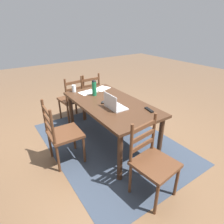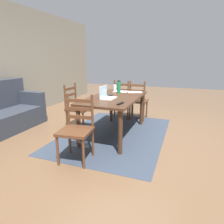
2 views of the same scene
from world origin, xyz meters
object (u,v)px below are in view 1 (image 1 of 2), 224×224
object	(u,v)px
dining_table	(110,108)
water_bottle	(94,87)
chair_right_far	(72,99)
chair_right_near	(88,96)
tv_remote	(149,110)
computer_mouse	(104,102)
drinking_glass	(74,89)
chair_left_far	(152,162)
chair_far_head	(62,134)
laptop	(114,105)

from	to	relation	value
dining_table	water_bottle	xyz separation A→B (m)	(0.40, 0.06, 0.23)
chair_right_far	chair_right_near	distance (m)	0.35
tv_remote	dining_table	bearing A→B (deg)	-52.71
dining_table	computer_mouse	world-z (taller)	computer_mouse
tv_remote	drinking_glass	bearing A→B (deg)	-57.18
chair_left_far	chair_right_near	distance (m)	2.28
chair_left_far	computer_mouse	bearing A→B (deg)	-3.98
chair_left_far	water_bottle	size ratio (longest dim) A/B	3.51
dining_table	drinking_glass	xyz separation A→B (m)	(0.75, 0.27, 0.15)
chair_far_head	drinking_glass	world-z (taller)	chair_far_head
dining_table	tv_remote	bearing A→B (deg)	-152.40
chair_right_far	computer_mouse	world-z (taller)	chair_right_far
chair_far_head	tv_remote	xyz separation A→B (m)	(-0.55, -1.10, 0.30)
dining_table	chair_right_far	xyz separation A→B (m)	(1.13, 0.17, -0.20)
chair_right_near	computer_mouse	size ratio (longest dim) A/B	9.50
chair_far_head	chair_right_far	bearing A→B (deg)	-29.61
dining_table	chair_left_far	distance (m)	1.16
drinking_glass	chair_right_far	bearing A→B (deg)	-14.44
chair_right_far	tv_remote	xyz separation A→B (m)	(-1.68, -0.46, 0.30)
laptop	tv_remote	xyz separation A→B (m)	(-0.34, -0.37, -0.05)
chair_far_head	computer_mouse	size ratio (longest dim) A/B	9.50
computer_mouse	tv_remote	bearing A→B (deg)	-159.02
chair_right_near	water_bottle	distance (m)	0.87
chair_right_far	computer_mouse	distance (m)	1.13
water_bottle	drinking_glass	size ratio (longest dim) A/B	2.19
dining_table	chair_right_far	world-z (taller)	chair_right_far
water_bottle	tv_remote	bearing A→B (deg)	-160.09
chair_right_near	computer_mouse	distance (m)	1.17
chair_right_far	laptop	world-z (taller)	laptop
chair_left_far	chair_right_near	bearing A→B (deg)	-9.01
chair_far_head	chair_right_far	distance (m)	1.29
water_bottle	tv_remote	world-z (taller)	water_bottle
chair_right_far	laptop	size ratio (longest dim) A/B	2.95
chair_left_far	tv_remote	xyz separation A→B (m)	(0.57, -0.47, 0.30)
laptop	water_bottle	distance (m)	0.62
laptop	dining_table	bearing A→B (deg)	-21.74
chair_right_near	drinking_glass	size ratio (longest dim) A/B	7.67
drinking_glass	computer_mouse	size ratio (longest dim) A/B	1.24
dining_table	drinking_glass	distance (m)	0.81
drinking_glass	water_bottle	bearing A→B (deg)	-148.95
chair_right_near	tv_remote	xyz separation A→B (m)	(-1.68, -0.11, 0.30)
chair_left_far	chair_right_near	world-z (taller)	same
chair_right_far	chair_left_far	xyz separation A→B (m)	(-2.25, 0.01, 0.00)
tv_remote	chair_far_head	bearing A→B (deg)	-17.04
chair_right_near	water_bottle	bearing A→B (deg)	162.31
dining_table	chair_right_far	bearing A→B (deg)	8.72
tv_remote	laptop	bearing A→B (deg)	-32.40
chair_right_far	drinking_glass	world-z (taller)	chair_right_far
chair_far_head	water_bottle	world-z (taller)	water_bottle
chair_far_head	drinking_glass	distance (m)	0.99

